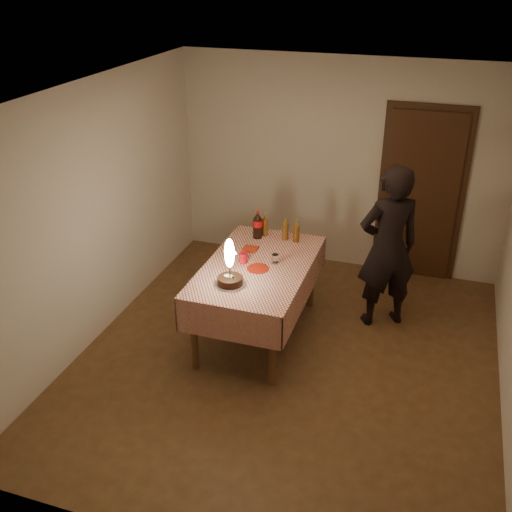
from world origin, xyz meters
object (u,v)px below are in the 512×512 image
Objects in this scene: red_cup at (243,258)px; amber_bottle_mid at (285,229)px; birthday_cake at (230,271)px; amber_bottle_left at (265,225)px; red_plate at (258,268)px; cola_bottle at (258,225)px; photographer at (388,247)px; amber_bottle_right at (296,231)px; dining_table at (258,274)px; clear_cup at (275,259)px.

amber_bottle_mid is at bearing 69.15° from red_cup.
birthday_cake is 1.85× the size of amber_bottle_mid.
amber_bottle_mid is at bearing 78.87° from birthday_cake.
birthday_cake is 1.15m from amber_bottle_left.
red_plate is (0.15, 0.38, -0.13)m from birthday_cake.
cola_bottle is at bearing -170.41° from amber_bottle_mid.
amber_bottle_left reaches higher than red_plate.
photographer is at bearing 2.46° from cola_bottle.
amber_bottle_mid is 0.14× the size of photographer.
red_plate is 0.69× the size of cola_bottle.
red_plate is 0.75m from cola_bottle.
birthday_cake is 1.14m from amber_bottle_mid.
amber_bottle_right is (0.20, 0.73, 0.11)m from red_plate.
birthday_cake is at bearing -139.43° from photographer.
red_cup is at bearing -153.64° from photographer.
amber_bottle_right is at bearing -6.84° from amber_bottle_mid.
birthday_cake is at bearing -85.76° from cola_bottle.
red_plate is (0.03, -0.08, 0.11)m from dining_table.
red_plate is 0.86× the size of amber_bottle_left.
cola_bottle is 1.25× the size of amber_bottle_left.
red_plate is at bearing -123.92° from clear_cup.
birthday_cake is at bearing -107.48° from amber_bottle_right.
red_cup is 0.75m from amber_bottle_right.
cola_bottle reaches higher than red_plate.
clear_cup is 0.35× the size of amber_bottle_right.
red_cup reaches higher than dining_table.
birthday_cake is 1.07m from cola_bottle.
red_cup is (-0.15, 0.00, 0.16)m from dining_table.
amber_bottle_mid is at bearing 95.51° from clear_cup.
amber_bottle_left is 1.00× the size of amber_bottle_right.
amber_bottle_left and amber_bottle_mid have the same top height.
red_cup is 0.62m from cola_bottle.
red_cup is 0.39× the size of amber_bottle_left.
clear_cup is 1.19m from photographer.
birthday_cake reaches higher than amber_bottle_mid.
amber_bottle_mid is (0.25, 0.66, 0.07)m from red_cup.
dining_table is at bearing -78.29° from amber_bottle_left.
amber_bottle_left is (0.01, 0.69, 0.07)m from red_cup.
photographer is at bearing 29.23° from dining_table.
amber_bottle_right is at bearing 74.89° from red_plate.
amber_bottle_left is at bearing 172.29° from amber_bottle_mid.
red_cup is at bearing -120.46° from amber_bottle_right.
clear_cup is (0.31, 0.10, -0.01)m from red_cup.
cola_bottle reaches higher than amber_bottle_right.
amber_bottle_mid is at bearing 173.16° from amber_bottle_right.
red_cup is at bearing -162.06° from clear_cup.
photographer is at bearing 1.46° from amber_bottle_right.
amber_bottle_left is at bearing 55.98° from cola_bottle.
birthday_cake reaches higher than clear_cup.
cola_bottle reaches higher than dining_table.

